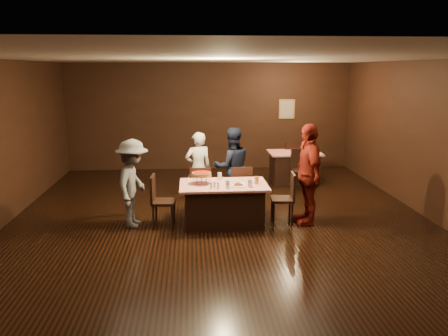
{
  "coord_description": "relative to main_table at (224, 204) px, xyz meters",
  "views": [
    {
      "loc": [
        -0.54,
        -7.38,
        2.83
      ],
      "look_at": [
        0.07,
        0.62,
        1.0
      ],
      "focal_mm": 35.0,
      "sensor_mm": 36.0,
      "label": 1
    }
  ],
  "objects": [
    {
      "name": "room",
      "position": [
        -0.03,
        -0.32,
        1.75
      ],
      "size": [
        10.0,
        10.04,
        3.02
      ],
      "color": "black",
      "rests_on": "ground"
    },
    {
      "name": "main_table",
      "position": [
        0.0,
        0.0,
        0.0
      ],
      "size": [
        1.6,
        1.0,
        0.77
      ],
      "primitive_type": "cube",
      "color": "#A40B0A",
      "rests_on": "ground"
    },
    {
      "name": "back_table",
      "position": [
        2.04,
        3.0,
        0.0
      ],
      "size": [
        1.3,
        0.9,
        0.77
      ],
      "primitive_type": "cube",
      "color": "red",
      "rests_on": "ground"
    },
    {
      "name": "chair_far_left",
      "position": [
        -0.4,
        0.75,
        0.09
      ],
      "size": [
        0.44,
        0.44,
        0.95
      ],
      "primitive_type": "cube",
      "rotation": [
        0.0,
        0.0,
        3.09
      ],
      "color": "black",
      "rests_on": "ground"
    },
    {
      "name": "chair_far_right",
      "position": [
        0.4,
        0.75,
        0.09
      ],
      "size": [
        0.44,
        0.44,
        0.95
      ],
      "primitive_type": "cube",
      "rotation": [
        0.0,
        0.0,
        3.18
      ],
      "color": "black",
      "rests_on": "ground"
    },
    {
      "name": "chair_end_left",
      "position": [
        -1.1,
        0.0,
        0.09
      ],
      "size": [
        0.45,
        0.45,
        0.95
      ],
      "primitive_type": "cube",
      "rotation": [
        0.0,
        0.0,
        1.5
      ],
      "color": "black",
      "rests_on": "ground"
    },
    {
      "name": "chair_end_right",
      "position": [
        1.1,
        0.0,
        0.09
      ],
      "size": [
        0.46,
        0.46,
        0.95
      ],
      "primitive_type": "cube",
      "rotation": [
        0.0,
        0.0,
        -1.66
      ],
      "color": "black",
      "rests_on": "ground"
    },
    {
      "name": "chair_back_near",
      "position": [
        2.04,
        2.3,
        0.09
      ],
      "size": [
        0.44,
        0.44,
        0.95
      ],
      "primitive_type": "cube",
      "rotation": [
        0.0,
        0.0,
        0.04
      ],
      "color": "black",
      "rests_on": "ground"
    },
    {
      "name": "chair_back_far",
      "position": [
        2.04,
        3.6,
        0.09
      ],
      "size": [
        0.51,
        0.51,
        0.95
      ],
      "primitive_type": "cube",
      "rotation": [
        0.0,
        0.0,
        3.39
      ],
      "color": "black",
      "rests_on": "ground"
    },
    {
      "name": "diner_white_jacket",
      "position": [
        -0.44,
        1.32,
        0.39
      ],
      "size": [
        0.64,
        0.5,
        1.55
      ],
      "primitive_type": "imported",
      "rotation": [
        0.0,
        0.0,
        3.41
      ],
      "color": "silver",
      "rests_on": "ground"
    },
    {
      "name": "diner_navy_hoodie",
      "position": [
        0.26,
        1.15,
        0.44
      ],
      "size": [
        0.9,
        0.76,
        1.65
      ],
      "primitive_type": "imported",
      "rotation": [
        0.0,
        0.0,
        3.32
      ],
      "color": "black",
      "rests_on": "ground"
    },
    {
      "name": "diner_grey_knit",
      "position": [
        -1.64,
        0.03,
        0.42
      ],
      "size": [
        0.76,
        1.12,
        1.61
      ],
      "primitive_type": "imported",
      "rotation": [
        0.0,
        0.0,
        1.41
      ],
      "color": "slate",
      "rests_on": "ground"
    },
    {
      "name": "diner_red_shirt",
      "position": [
        1.55,
        -0.06,
        0.55
      ],
      "size": [
        0.5,
        1.11,
        1.87
      ],
      "primitive_type": "imported",
      "rotation": [
        0.0,
        0.0,
        -1.54
      ],
      "color": "maroon",
      "rests_on": "ground"
    },
    {
      "name": "pizza_stand",
      "position": [
        -0.4,
        0.05,
        0.57
      ],
      "size": [
        0.38,
        0.38,
        0.22
      ],
      "color": "black",
      "rests_on": "main_table"
    },
    {
      "name": "plate_with_slice",
      "position": [
        0.25,
        -0.18,
        0.41
      ],
      "size": [
        0.25,
        0.25,
        0.06
      ],
      "color": "white",
      "rests_on": "main_table"
    },
    {
      "name": "plate_empty",
      "position": [
        0.55,
        0.15,
        0.39
      ],
      "size": [
        0.25,
        0.25,
        0.01
      ],
      "primitive_type": "cylinder",
      "color": "white",
      "rests_on": "main_table"
    },
    {
      "name": "glass_front_left",
      "position": [
        0.05,
        -0.3,
        0.46
      ],
      "size": [
        0.08,
        0.08,
        0.14
      ],
      "primitive_type": "cylinder",
      "color": "silver",
      "rests_on": "main_table"
    },
    {
      "name": "glass_front_right",
      "position": [
        0.45,
        -0.25,
        0.46
      ],
      "size": [
        0.08,
        0.08,
        0.14
      ],
      "primitive_type": "cylinder",
      "color": "silver",
      "rests_on": "main_table"
    },
    {
      "name": "glass_amber",
      "position": [
        0.6,
        -0.05,
        0.46
      ],
      "size": [
        0.08,
        0.08,
        0.14
      ],
      "primitive_type": "cylinder",
      "color": "#BF7F26",
      "rests_on": "main_table"
    },
    {
      "name": "glass_back",
      "position": [
        -0.05,
        0.3,
        0.46
      ],
      "size": [
        0.08,
        0.08,
        0.14
      ],
      "primitive_type": "cylinder",
      "color": "silver",
      "rests_on": "main_table"
    },
    {
      "name": "condiments",
      "position": [
        -0.18,
        -0.28,
        0.43
      ],
      "size": [
        0.17,
        0.1,
        0.09
      ],
      "color": "silver",
      "rests_on": "main_table"
    },
    {
      "name": "napkin_center",
      "position": [
        0.3,
        0.0,
        0.39
      ],
      "size": [
        0.19,
        0.19,
        0.01
      ],
      "primitive_type": "cube",
      "rotation": [
        0.0,
        0.0,
        0.21
      ],
      "color": "white",
      "rests_on": "main_table"
    },
    {
      "name": "napkin_left",
      "position": [
        -0.15,
        -0.05,
        0.39
      ],
      "size": [
        0.21,
        0.21,
        0.01
      ],
      "primitive_type": "cube",
      "rotation": [
        0.0,
        0.0,
        -0.35
      ],
      "color": "white",
      "rests_on": "main_table"
    }
  ]
}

